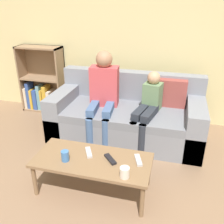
# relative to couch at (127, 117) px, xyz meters

# --- Properties ---
(wall_back) EXTENTS (12.00, 0.06, 2.60)m
(wall_back) POSITION_rel_couch_xyz_m (-0.04, 0.66, 1.02)
(wall_back) COLOR beige
(wall_back) RESTS_ON ground_plane
(couch) EXTENTS (1.96, 0.89, 0.82)m
(couch) POSITION_rel_couch_xyz_m (0.00, 0.00, 0.00)
(couch) COLOR gray
(couch) RESTS_ON ground_plane
(bookshelf) EXTENTS (0.70, 0.28, 1.05)m
(bookshelf) POSITION_rel_couch_xyz_m (-1.54, 0.51, 0.12)
(bookshelf) COLOR #8E7051
(bookshelf) RESTS_ON ground_plane
(coffee_table) EXTENTS (1.10, 0.50, 0.36)m
(coffee_table) POSITION_rel_couch_xyz_m (-0.10, -1.14, 0.05)
(coffee_table) COLOR brown
(coffee_table) RESTS_ON ground_plane
(person_adult) EXTENTS (0.38, 0.65, 1.14)m
(person_adult) POSITION_rel_couch_xyz_m (-0.30, -0.08, 0.38)
(person_adult) COLOR #476693
(person_adult) RESTS_ON ground_plane
(person_child) EXTENTS (0.33, 0.65, 0.92)m
(person_child) POSITION_rel_couch_xyz_m (0.28, -0.14, 0.24)
(person_child) COLOR #282D38
(person_child) RESTS_ON ground_plane
(cup_near) EXTENTS (0.08, 0.08, 0.09)m
(cup_near) POSITION_rel_couch_xyz_m (0.25, -1.31, 0.13)
(cup_near) COLOR silver
(cup_near) RESTS_ON coffee_table
(cup_far) EXTENTS (0.07, 0.07, 0.10)m
(cup_far) POSITION_rel_couch_xyz_m (-0.33, -1.22, 0.14)
(cup_far) COLOR #3D70B2
(cup_far) RESTS_ON coffee_table
(tv_remote_0) EXTENTS (0.12, 0.17, 0.02)m
(tv_remote_0) POSITION_rel_couch_xyz_m (-0.16, -1.06, 0.10)
(tv_remote_0) COLOR #B7B7BC
(tv_remote_0) RESTS_ON coffee_table
(tv_remote_1) EXTENTS (0.15, 0.16, 0.02)m
(tv_remote_1) POSITION_rel_couch_xyz_m (0.07, -1.11, 0.10)
(tv_remote_1) COLOR black
(tv_remote_1) RESTS_ON coffee_table
(tv_remote_2) EXTENTS (0.10, 0.18, 0.02)m
(tv_remote_2) POSITION_rel_couch_xyz_m (0.33, -1.06, 0.10)
(tv_remote_2) COLOR #B7B7BC
(tv_remote_2) RESTS_ON coffee_table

